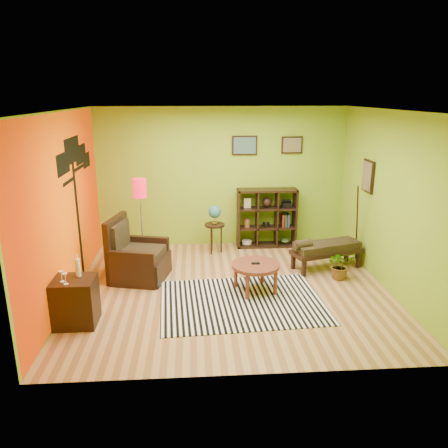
{
  "coord_description": "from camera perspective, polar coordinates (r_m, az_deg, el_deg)",
  "views": [
    {
      "loc": [
        -0.57,
        -6.43,
        3.03
      ],
      "look_at": [
        -0.1,
        0.17,
        1.05
      ],
      "focal_mm": 35.0,
      "sensor_mm": 36.0,
      "label": 1
    }
  ],
  "objects": [
    {
      "name": "bench",
      "position": [
        8.0,
        13.08,
        -3.13
      ],
      "size": [
        1.36,
        0.81,
        0.6
      ],
      "color": "black",
      "rests_on": "ground"
    },
    {
      "name": "potted_plant",
      "position": [
        7.69,
        14.96,
        -5.53
      ],
      "size": [
        0.46,
        0.51,
        0.4
      ],
      "primitive_type": "imported",
      "rotation": [
        0.0,
        0.0,
        0.01
      ],
      "color": "#26661E",
      "rests_on": "ground"
    },
    {
      "name": "globe_table",
      "position": [
        8.48,
        -1.23,
        0.89
      ],
      "size": [
        0.39,
        0.39,
        0.96
      ],
      "color": "black",
      "rests_on": "ground"
    },
    {
      "name": "zebra_rug",
      "position": [
        6.72,
        2.32,
        -10.09
      ],
      "size": [
        2.53,
        1.91,
        0.01
      ],
      "primitive_type": "cube",
      "rotation": [
        0.0,
        0.0,
        0.06
      ],
      "color": "white",
      "rests_on": "ground"
    },
    {
      "name": "coffee_table",
      "position": [
        6.92,
        4.13,
        -5.71
      ],
      "size": [
        0.76,
        0.76,
        0.48
      ],
      "color": "brown",
      "rests_on": "ground"
    },
    {
      "name": "armchair",
      "position": [
        7.57,
        -11.41,
        -4.65
      ],
      "size": [
        1.05,
        1.04,
        1.06
      ],
      "color": "black",
      "rests_on": "ground"
    },
    {
      "name": "cube_shelf",
      "position": [
        8.93,
        5.68,
        0.79
      ],
      "size": [
        1.2,
        0.35,
        1.2
      ],
      "color": "black",
      "rests_on": "ground"
    },
    {
      "name": "side_cabinet",
      "position": [
        6.33,
        -18.83,
        -9.53
      ],
      "size": [
        0.56,
        0.5,
        0.97
      ],
      "color": "black",
      "rests_on": "ground"
    },
    {
      "name": "floor_lamp",
      "position": [
        7.73,
        -10.9,
        3.57
      ],
      "size": [
        0.25,
        0.25,
        1.63
      ],
      "color": "silver",
      "rests_on": "ground"
    },
    {
      "name": "ground",
      "position": [
        7.13,
        0.92,
        -8.48
      ],
      "size": [
        5.0,
        5.0,
        0.0
      ],
      "primitive_type": "plane",
      "color": "tan",
      "rests_on": "ground"
    },
    {
      "name": "room_shell",
      "position": [
        6.58,
        0.18,
        5.89
      ],
      "size": [
        5.04,
        4.54,
        2.82
      ],
      "color": "#87B627",
      "rests_on": "ground"
    }
  ]
}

